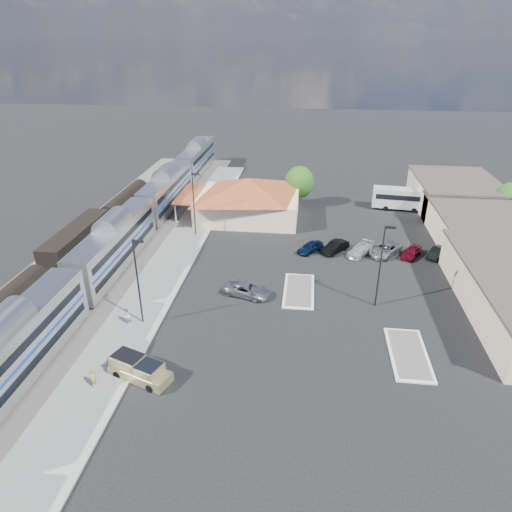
# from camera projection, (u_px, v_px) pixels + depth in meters

# --- Properties ---
(ground) EXTENTS (280.00, 280.00, 0.00)m
(ground) POSITION_uv_depth(u_px,v_px,m) (261.00, 298.00, 48.96)
(ground) COLOR black
(ground) RESTS_ON ground
(railbed) EXTENTS (16.00, 100.00, 0.12)m
(railbed) POSITION_uv_depth(u_px,v_px,m) (105.00, 256.00, 58.28)
(railbed) COLOR #4C4944
(railbed) RESTS_ON ground
(platform) EXTENTS (5.50, 92.00, 0.18)m
(platform) POSITION_uv_depth(u_px,v_px,m) (168.00, 266.00, 55.54)
(platform) COLOR gray
(platform) RESTS_ON ground
(passenger_train) EXTENTS (3.00, 104.00, 5.55)m
(passenger_train) POSITION_uv_depth(u_px,v_px,m) (116.00, 246.00, 54.24)
(passenger_train) COLOR silver
(passenger_train) RESTS_ON ground
(freight_cars) EXTENTS (2.80, 46.00, 4.00)m
(freight_cars) POSITION_uv_depth(u_px,v_px,m) (78.00, 243.00, 57.24)
(freight_cars) COLOR black
(freight_cars) RESTS_ON ground
(station_depot) EXTENTS (18.35, 12.24, 6.20)m
(station_depot) POSITION_uv_depth(u_px,v_px,m) (248.00, 198.00, 69.49)
(station_depot) COLOR beige
(station_depot) RESTS_ON ground
(buildings_east) EXTENTS (14.40, 51.40, 4.80)m
(buildings_east) POSITION_uv_depth(u_px,v_px,m) (492.00, 238.00, 57.78)
(buildings_east) COLOR #C6B28C
(buildings_east) RESTS_ON ground
(traffic_island_south) EXTENTS (3.30, 7.50, 0.21)m
(traffic_island_south) POSITION_uv_depth(u_px,v_px,m) (299.00, 290.00, 50.28)
(traffic_island_south) COLOR silver
(traffic_island_south) RESTS_ON ground
(traffic_island_north) EXTENTS (3.30, 7.50, 0.21)m
(traffic_island_north) POSITION_uv_depth(u_px,v_px,m) (408.00, 354.00, 40.30)
(traffic_island_north) COLOR silver
(traffic_island_north) RESTS_ON ground
(lamp_plat_s) EXTENTS (1.08, 0.25, 9.00)m
(lamp_plat_s) POSITION_uv_depth(u_px,v_px,m) (138.00, 276.00, 42.41)
(lamp_plat_s) COLOR black
(lamp_plat_s) RESTS_ON ground
(lamp_plat_n) EXTENTS (1.08, 0.25, 9.00)m
(lamp_plat_n) POSITION_uv_depth(u_px,v_px,m) (194.00, 199.00, 62.05)
(lamp_plat_n) COLOR black
(lamp_plat_n) RESTS_ON ground
(lamp_lot) EXTENTS (1.08, 0.25, 9.00)m
(lamp_lot) POSITION_uv_depth(u_px,v_px,m) (382.00, 260.00, 45.35)
(lamp_lot) COLOR black
(lamp_lot) RESTS_ON ground
(tree_east_c) EXTENTS (4.41, 4.41, 6.21)m
(tree_east_c) POSITION_uv_depth(u_px,v_px,m) (510.00, 199.00, 66.95)
(tree_east_c) COLOR #382314
(tree_east_c) RESTS_ON ground
(tree_depot) EXTENTS (4.71, 4.71, 6.63)m
(tree_depot) POSITION_uv_depth(u_px,v_px,m) (299.00, 182.00, 73.66)
(tree_depot) COLOR #382314
(tree_depot) RESTS_ON ground
(pickup_truck) EXTENTS (5.69, 3.72, 1.85)m
(pickup_truck) POSITION_uv_depth(u_px,v_px,m) (140.00, 370.00, 37.23)
(pickup_truck) COLOR tan
(pickup_truck) RESTS_ON ground
(suv) EXTENTS (5.50, 3.66, 1.40)m
(suv) POSITION_uv_depth(u_px,v_px,m) (247.00, 290.00, 49.22)
(suv) COLOR #A2A4AA
(suv) RESTS_ON ground
(coach_bus) EXTENTS (11.11, 3.52, 3.50)m
(coach_bus) POSITION_uv_depth(u_px,v_px,m) (408.00, 198.00, 72.69)
(coach_bus) COLOR white
(coach_bus) RESTS_ON ground
(person_a) EXTENTS (0.59, 0.71, 1.67)m
(person_a) POSITION_uv_depth(u_px,v_px,m) (93.00, 378.00, 36.17)
(person_a) COLOR gold
(person_a) RESTS_ON platform
(person_b) EXTENTS (0.82, 0.95, 1.66)m
(person_b) POSITION_uv_depth(u_px,v_px,m) (127.00, 316.00, 44.15)
(person_b) COLOR silver
(person_b) RESTS_ON platform
(parked_car_a) EXTENTS (3.75, 4.12, 1.36)m
(parked_car_a) POSITION_uv_depth(u_px,v_px,m) (310.00, 247.00, 59.15)
(parked_car_a) COLOR #0C1C3C
(parked_car_a) RESTS_ON ground
(parked_car_b) EXTENTS (3.94, 4.44, 1.46)m
(parked_car_b) POSITION_uv_depth(u_px,v_px,m) (335.00, 247.00, 59.06)
(parked_car_b) COLOR black
(parked_car_b) RESTS_ON ground
(parked_car_c) EXTENTS (4.13, 4.94, 1.35)m
(parked_car_c) POSITION_uv_depth(u_px,v_px,m) (360.00, 250.00, 58.48)
(parked_car_c) COLOR silver
(parked_car_c) RESTS_ON ground
(parked_car_d) EXTENTS (5.01, 5.72, 1.47)m
(parked_car_d) POSITION_uv_depth(u_px,v_px,m) (386.00, 249.00, 58.38)
(parked_car_d) COLOR gray
(parked_car_d) RESTS_ON ground
(parked_car_e) EXTENTS (3.45, 4.25, 1.36)m
(parked_car_e) POSITION_uv_depth(u_px,v_px,m) (412.00, 252.00, 57.80)
(parked_car_e) COLOR maroon
(parked_car_e) RESTS_ON ground
(parked_car_f) EXTENTS (3.43, 4.04, 1.31)m
(parked_car_f) POSITION_uv_depth(u_px,v_px,m) (437.00, 252.00, 57.75)
(parked_car_f) COLOR black
(parked_car_f) RESTS_ON ground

